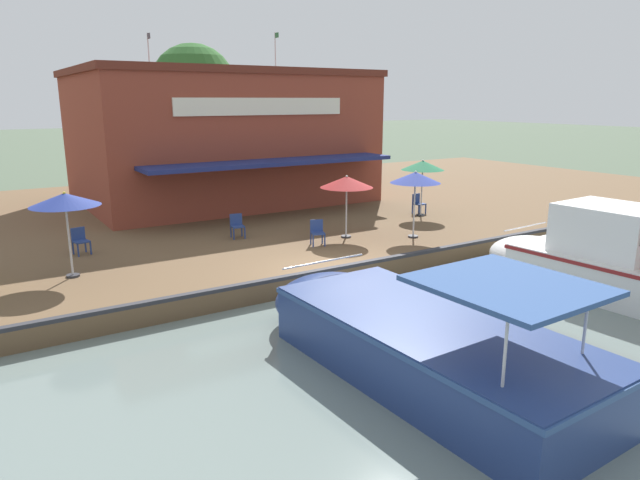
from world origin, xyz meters
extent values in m
plane|color=#4C5B47|center=(0.00, 0.00, 0.00)|extent=(220.00, 220.00, 0.00)
cube|color=brown|center=(-11.00, 0.00, 0.30)|extent=(22.00, 56.00, 0.60)
cube|color=#2D2D33|center=(-0.10, 0.00, 0.65)|extent=(0.20, 50.40, 0.10)
cube|color=brown|center=(-13.48, 2.20, 3.52)|extent=(9.56, 12.72, 5.84)
cube|color=#5C271C|center=(-13.48, 2.20, 6.59)|extent=(9.75, 12.98, 0.30)
cube|color=navy|center=(-7.80, 2.20, 2.90)|extent=(1.80, 10.81, 0.16)
cube|color=silver|center=(-8.66, 2.20, 5.13)|extent=(0.08, 7.63, 0.70)
cylinder|color=silver|center=(-13.48, 5.38, 7.55)|extent=(0.06, 0.06, 2.21)
cube|color=#337547|center=(-13.30, 5.38, 8.51)|extent=(0.36, 0.03, 0.24)
cylinder|color=silver|center=(-13.48, -0.98, 7.36)|extent=(0.06, 0.06, 1.83)
cube|color=#4C4C56|center=(-13.30, -0.98, 8.12)|extent=(0.36, 0.03, 0.24)
cylinder|color=#B7B7B7|center=(-1.98, 4.74, 1.71)|extent=(0.06, 0.06, 2.21)
cylinder|color=#2D2D33|center=(-1.98, 4.74, 0.63)|extent=(0.36, 0.36, 0.06)
cone|color=navy|center=(-1.98, 4.74, 2.75)|extent=(1.77, 1.77, 0.39)
cone|color=white|center=(-1.98, 4.74, 2.77)|extent=(1.10, 1.10, 0.31)
sphere|color=white|center=(-1.98, 4.74, 2.95)|extent=(0.08, 0.08, 0.08)
cylinder|color=#B7B7B7|center=(-4.79, 7.62, 1.70)|extent=(0.06, 0.06, 2.20)
cylinder|color=#2D2D33|center=(-4.79, 7.62, 0.63)|extent=(0.36, 0.36, 0.06)
cone|color=#19663D|center=(-4.79, 7.62, 2.74)|extent=(1.79, 1.79, 0.39)
cone|color=silver|center=(-4.79, 7.62, 2.76)|extent=(1.11, 1.11, 0.31)
sphere|color=silver|center=(-4.79, 7.62, 2.94)|extent=(0.08, 0.08, 0.08)
cylinder|color=#B7B7B7|center=(-3.26, 2.70, 1.63)|extent=(0.06, 0.06, 2.06)
cylinder|color=#2D2D33|center=(-3.26, 2.70, 0.63)|extent=(0.36, 0.36, 0.06)
cone|color=maroon|center=(-3.26, 2.70, 2.60)|extent=(1.87, 1.87, 0.39)
cone|color=white|center=(-3.26, 2.70, 2.62)|extent=(1.16, 1.16, 0.32)
sphere|color=white|center=(-3.26, 2.70, 2.79)|extent=(0.08, 0.08, 0.08)
cylinder|color=#B7B7B7|center=(-3.47, -6.43, 1.72)|extent=(0.06, 0.06, 2.23)
cylinder|color=#2D2D33|center=(-3.47, -6.43, 0.63)|extent=(0.36, 0.36, 0.06)
cone|color=navy|center=(-3.47, -6.43, 2.78)|extent=(1.85, 1.85, 0.35)
cone|color=yellow|center=(-3.47, -6.43, 2.80)|extent=(1.15, 1.15, 0.28)
sphere|color=yellow|center=(-3.47, -6.43, 2.95)|extent=(0.08, 0.08, 0.08)
cube|color=navy|center=(-4.99, -0.47, 0.81)|extent=(0.05, 0.05, 0.42)
cube|color=navy|center=(-5.05, -0.87, 0.81)|extent=(0.05, 0.05, 0.42)
cube|color=navy|center=(-5.38, -0.41, 0.81)|extent=(0.05, 0.05, 0.42)
cube|color=navy|center=(-5.44, -0.81, 0.81)|extent=(0.05, 0.05, 0.42)
cube|color=navy|center=(-5.22, -0.64, 1.03)|extent=(0.50, 0.50, 0.05)
cube|color=navy|center=(-5.41, -0.61, 1.25)|extent=(0.11, 0.44, 0.40)
cube|color=navy|center=(-4.99, 8.08, 0.81)|extent=(0.04, 0.04, 0.42)
cube|color=navy|center=(-4.95, 7.68, 0.81)|extent=(0.04, 0.04, 0.42)
cube|color=navy|center=(-5.39, 8.04, 0.81)|extent=(0.04, 0.04, 0.42)
cube|color=navy|center=(-5.35, 7.64, 0.81)|extent=(0.04, 0.04, 0.42)
cube|color=navy|center=(-5.17, 7.86, 1.03)|extent=(0.48, 0.48, 0.05)
cube|color=navy|center=(-5.37, 7.84, 1.25)|extent=(0.08, 0.44, 0.40)
cube|color=navy|center=(-5.67, -5.52, 0.81)|extent=(0.05, 0.05, 0.42)
cube|color=navy|center=(-5.58, -5.91, 0.81)|extent=(0.05, 0.05, 0.42)
cube|color=navy|center=(-6.06, -5.61, 0.81)|extent=(0.05, 0.05, 0.42)
cube|color=navy|center=(-5.97, -6.00, 0.81)|extent=(0.05, 0.05, 0.42)
cube|color=navy|center=(-5.82, -5.76, 1.03)|extent=(0.52, 0.52, 0.05)
cube|color=navy|center=(-6.02, -5.80, 1.25)|extent=(0.13, 0.44, 0.40)
cube|color=navy|center=(-2.56, 1.34, 0.81)|extent=(0.05, 0.05, 0.42)
cube|color=navy|center=(-2.69, 0.96, 0.81)|extent=(0.05, 0.05, 0.42)
cube|color=navy|center=(-2.93, 1.47, 0.81)|extent=(0.05, 0.05, 0.42)
cube|color=navy|center=(-3.07, 1.10, 0.81)|extent=(0.05, 0.05, 0.42)
cube|color=navy|center=(-2.81, 1.22, 1.03)|extent=(0.56, 0.56, 0.05)
cube|color=navy|center=(-3.00, 1.28, 1.25)|extent=(0.19, 0.43, 0.40)
ellipsoid|color=white|center=(1.97, 6.18, 0.64)|extent=(2.73, 2.72, 1.13)
cube|color=white|center=(4.32, 6.33, 1.89)|extent=(2.64, 2.31, 1.37)
cylinder|color=silver|center=(1.67, 6.16, 1.51)|extent=(0.18, 2.15, 0.04)
cube|color=navy|center=(5.59, -1.42, 0.69)|extent=(6.94, 3.12, 1.21)
ellipsoid|color=navy|center=(2.17, -1.53, 0.69)|extent=(2.50, 2.83, 1.21)
cube|color=#2D4C84|center=(5.59, -1.42, 1.21)|extent=(7.02, 3.16, 0.10)
cube|color=#2D4C84|center=(7.20, -1.37, 2.45)|extent=(2.76, 2.55, 0.09)
cylinder|color=silver|center=(7.98, -0.33, 1.87)|extent=(0.05, 0.05, 1.16)
cylinder|color=silver|center=(8.04, -2.36, 1.87)|extent=(0.05, 0.05, 1.16)
cylinder|color=silver|center=(1.88, -1.54, 1.59)|extent=(0.11, 2.32, 0.04)
cylinder|color=brown|center=(-19.62, 9.76, 2.23)|extent=(0.31, 0.31, 3.27)
sphere|color=#427A38|center=(-19.62, 9.76, 5.19)|extent=(3.52, 3.52, 3.52)
sphere|color=#427A38|center=(-18.91, 9.23, 4.84)|extent=(2.47, 2.47, 2.47)
cylinder|color=brown|center=(-19.99, 3.42, 2.42)|extent=(0.40, 0.40, 3.64)
sphere|color=#2D6028|center=(-19.99, 3.42, 6.10)|extent=(4.97, 4.97, 4.97)
sphere|color=#2D6028|center=(-18.99, 2.67, 5.60)|extent=(3.48, 3.48, 3.48)
camera|label=1|loc=(13.05, -8.70, 5.39)|focal=32.00mm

